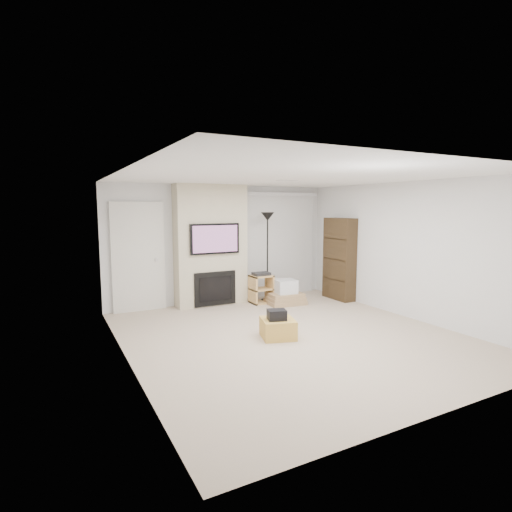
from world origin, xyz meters
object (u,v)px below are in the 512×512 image
box_stack (285,295)px  bookshelf (339,259)px  ottoman (278,328)px  floor_lamp (268,231)px  av_stand (261,287)px

box_stack → bookshelf: size_ratio=0.46×
ottoman → bookshelf: bookshelf is taller
floor_lamp → box_stack: floor_lamp is taller
ottoman → bookshelf: 3.16m
av_stand → bookshelf: (1.71, -0.47, 0.55)m
floor_lamp → box_stack: bearing=-62.5°
ottoman → box_stack: 2.23m
bookshelf → floor_lamp: bearing=159.6°
floor_lamp → av_stand: floor_lamp is taller
ottoman → floor_lamp: (1.07, 2.23, 1.37)m
ottoman → av_stand: size_ratio=0.76×
box_stack → ottoman: bearing=-125.0°
floor_lamp → box_stack: size_ratio=2.34×
ottoman → bookshelf: size_ratio=0.28×
ottoman → bookshelf: (2.58, 1.67, 0.75)m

